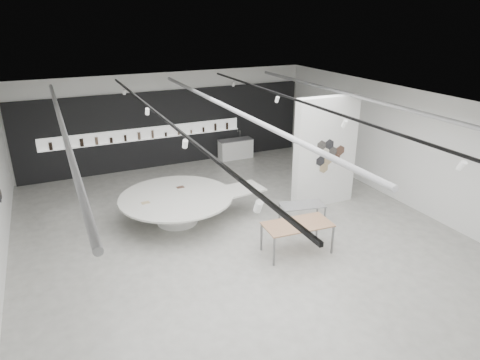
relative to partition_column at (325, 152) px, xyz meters
name	(u,v)px	position (x,y,z in m)	size (l,w,h in m)	color
room	(236,170)	(-3.59, -1.00, 0.27)	(12.02, 14.02, 3.82)	#A9A89F
back_wall_display	(167,129)	(-3.58, 5.94, -0.26)	(11.80, 0.27, 3.10)	black
partition_column	(325,152)	(0.00, 0.00, 0.00)	(2.20, 0.38, 3.60)	white
display_island	(179,205)	(-4.75, 0.68, -1.23)	(4.63, 3.76, 0.88)	white
sample_table_wood	(297,226)	(-2.43, -2.33, -1.02)	(1.85, 1.02, 0.84)	#9D7151
sample_table_stone	(302,206)	(-1.46, -1.05, -1.19)	(1.41, 0.91, 0.67)	gray
kitchen_counter	(236,149)	(-0.70, 5.53, -1.37)	(1.50, 0.59, 1.18)	white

